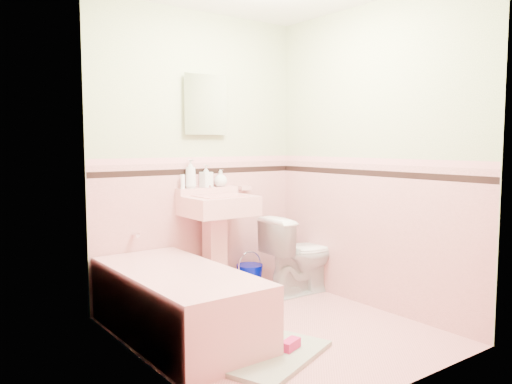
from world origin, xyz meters
TOP-DOWN VIEW (x-y plane):
  - floor at (0.00, 0.00)m, footprint 2.20×2.20m
  - wall_back at (0.00, 1.10)m, footprint 2.50×0.00m
  - wall_front at (0.00, -1.10)m, footprint 2.50×0.00m
  - wall_left at (-1.00, 0.00)m, footprint 0.00×2.50m
  - wall_right at (1.00, 0.00)m, footprint 0.00×2.50m
  - wainscot_back at (0.00, 1.09)m, footprint 2.00×0.00m
  - wainscot_front at (0.00, -1.09)m, footprint 2.00×0.00m
  - wainscot_left at (-0.99, 0.00)m, footprint 0.00×2.20m
  - wainscot_right at (0.99, 0.00)m, footprint 0.00×2.20m
  - accent_back at (0.00, 1.08)m, footprint 2.00×0.00m
  - accent_front at (0.00, -1.08)m, footprint 2.00×0.00m
  - accent_left at (-0.98, 0.00)m, footprint 0.00×2.20m
  - accent_right at (0.98, 0.00)m, footprint 0.00×2.20m
  - cap_back at (0.00, 1.08)m, footprint 2.00×0.00m
  - cap_front at (0.00, -1.08)m, footprint 2.00×0.00m
  - cap_left at (-0.98, 0.00)m, footprint 0.00×2.20m
  - cap_right at (0.98, 0.00)m, footprint 0.00×2.20m
  - bathtub at (-0.63, 0.33)m, footprint 0.70×1.50m
  - tub_faucet at (-0.63, 1.05)m, footprint 0.04×0.12m
  - sink at (0.05, 0.86)m, footprint 0.58×0.48m
  - sink_faucet at (0.05, 1.00)m, footprint 0.02×0.02m
  - medicine_cabinet at (0.05, 1.07)m, footprint 0.36×0.04m
  - soap_dish at (0.47, 1.06)m, footprint 0.11×0.06m
  - soap_bottle_left at (-0.12, 1.04)m, footprint 0.11×0.11m
  - soap_bottle_mid at (0.04, 1.04)m, footprint 0.10×0.10m
  - soap_bottle_right at (0.19, 1.04)m, footprint 0.15×0.15m
  - tube at (-0.19, 1.04)m, footprint 0.04×0.04m
  - toilet at (0.78, 0.63)m, footprint 0.71×0.42m
  - bucket at (0.44, 0.94)m, footprint 0.32×0.32m
  - bath_mat at (-0.33, -0.34)m, footprint 0.92×0.77m
  - shoe at (-0.19, -0.38)m, footprint 0.17×0.12m

SIDE VIEW (x-z plane):
  - floor at x=0.00m, z-range 0.00..0.00m
  - bath_mat at x=-0.33m, z-range 0.00..0.03m
  - shoe at x=-0.19m, z-range 0.03..0.09m
  - bucket at x=0.44m, z-range 0.00..0.24m
  - bathtub at x=-0.63m, z-range 0.00..0.45m
  - toilet at x=0.78m, z-range 0.00..0.71m
  - sink at x=0.05m, z-range 0.00..0.92m
  - wainscot_back at x=0.00m, z-range -0.40..1.60m
  - wainscot_front at x=0.00m, z-range -0.40..1.60m
  - wainscot_left at x=-0.99m, z-range -0.50..1.70m
  - wainscot_right at x=0.99m, z-range -0.50..1.70m
  - tub_faucet at x=-0.63m, z-range 0.61..0.65m
  - sink_faucet at x=0.05m, z-range 0.90..1.00m
  - soap_dish at x=0.47m, z-range 0.93..0.97m
  - tube at x=-0.19m, z-range 0.98..1.10m
  - soap_bottle_right at x=0.19m, z-range 0.98..1.13m
  - soap_bottle_mid at x=0.04m, z-range 0.98..1.18m
  - soap_bottle_left at x=-0.12m, z-range 0.98..1.23m
  - accent_left at x=-0.98m, z-range 0.02..2.22m
  - accent_right at x=0.98m, z-range 0.02..2.22m
  - accent_back at x=0.00m, z-range 0.12..2.12m
  - accent_front at x=0.00m, z-range 0.12..2.12m
  - cap_back at x=0.00m, z-range 0.22..2.22m
  - cap_front at x=0.00m, z-range 0.22..2.22m
  - cap_left at x=-0.98m, z-range 0.12..2.32m
  - cap_right at x=0.98m, z-range 0.12..2.32m
  - wall_back at x=0.00m, z-range 0.00..2.50m
  - wall_front at x=0.00m, z-range 0.00..2.50m
  - wall_left at x=-1.00m, z-range 0.00..2.50m
  - wall_right at x=1.00m, z-range 0.00..2.50m
  - medicine_cabinet at x=0.05m, z-range 1.47..1.93m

